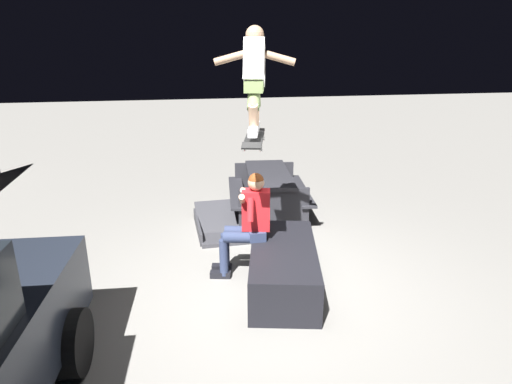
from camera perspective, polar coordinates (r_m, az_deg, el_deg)
name	(u,v)px	position (r m, az deg, el deg)	size (l,w,h in m)	color
ground_plane	(274,290)	(5.32, 2.36, -12.84)	(40.00, 40.00, 0.00)	gray
ledge_box_main	(283,267)	(5.26, 3.62, -9.93)	(1.67, 0.77, 0.52)	black
person_sitting_on_ledge	(247,219)	(5.30, -1.18, -3.67)	(0.59, 0.78, 1.36)	#2D3856
skateboard	(254,139)	(4.82, -0.25, 7.06)	(1.04, 0.43, 0.13)	black
skater_airborne	(254,75)	(4.79, -0.22, 15.28)	(0.64, 0.88, 1.12)	white
kicker_ramp	(223,226)	(6.89, -4.40, -4.53)	(1.27, 0.88, 0.39)	#38383D
picnic_table_back	(269,187)	(7.37, 1.69, 0.69)	(1.82, 1.50, 0.75)	#28282D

